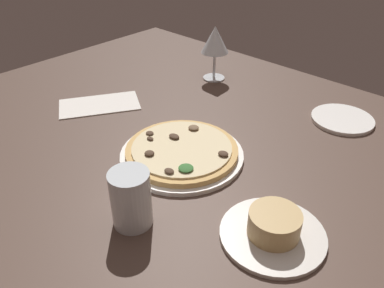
# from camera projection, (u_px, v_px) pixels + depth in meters

# --- Properties ---
(dining_table) EXTENTS (1.50, 1.10, 0.04)m
(dining_table) POSITION_uv_depth(u_px,v_px,m) (202.00, 162.00, 0.86)
(dining_table) COLOR brown
(dining_table) RESTS_ON ground
(pizza_main) EXTENTS (0.26, 0.26, 0.03)m
(pizza_main) POSITION_uv_depth(u_px,v_px,m) (182.00, 152.00, 0.83)
(pizza_main) COLOR white
(pizza_main) RESTS_ON dining_table
(ramekin_on_saucer) EXTENTS (0.18, 0.18, 0.05)m
(ramekin_on_saucer) POSITION_uv_depth(u_px,v_px,m) (274.00, 228.00, 0.64)
(ramekin_on_saucer) COLOR silver
(ramekin_on_saucer) RESTS_ON dining_table
(wine_glass_far) EXTENTS (0.08, 0.08, 0.16)m
(wine_glass_far) POSITION_uv_depth(u_px,v_px,m) (215.00, 41.00, 1.12)
(wine_glass_far) COLOR silver
(wine_glass_far) RESTS_ON dining_table
(water_glass) EXTENTS (0.07, 0.07, 0.10)m
(water_glass) POSITION_uv_depth(u_px,v_px,m) (131.00, 201.00, 0.65)
(water_glass) COLOR silver
(water_glass) RESTS_ON dining_table
(side_plate) EXTENTS (0.15, 0.15, 0.01)m
(side_plate) POSITION_uv_depth(u_px,v_px,m) (342.00, 119.00, 0.97)
(side_plate) COLOR white
(side_plate) RESTS_ON dining_table
(paper_menu) EXTENTS (0.20, 0.23, 0.00)m
(paper_menu) POSITION_uv_depth(u_px,v_px,m) (99.00, 105.00, 1.04)
(paper_menu) COLOR white
(paper_menu) RESTS_ON dining_table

